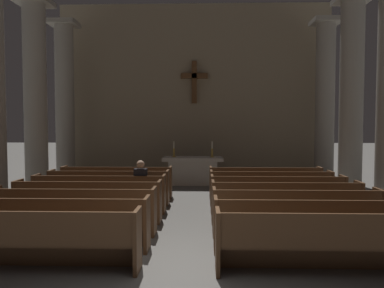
% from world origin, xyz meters
% --- Properties ---
extents(ground_plane, '(80.00, 80.00, 0.00)m').
position_xyz_m(ground_plane, '(0.00, 0.00, 0.00)').
color(ground_plane, '#66635E').
extents(pew_left_row_1, '(3.30, 0.50, 0.95)m').
position_xyz_m(pew_left_row_1, '(-2.22, -0.04, 0.48)').
color(pew_left_row_1, brown).
rests_on(pew_left_row_1, ground).
extents(pew_left_row_2, '(3.30, 0.50, 0.95)m').
position_xyz_m(pew_left_row_2, '(-2.22, 0.93, 0.48)').
color(pew_left_row_2, brown).
rests_on(pew_left_row_2, ground).
extents(pew_left_row_3, '(3.30, 0.50, 0.95)m').
position_xyz_m(pew_left_row_3, '(-2.22, 1.89, 0.48)').
color(pew_left_row_3, brown).
rests_on(pew_left_row_3, ground).
extents(pew_left_row_4, '(3.30, 0.50, 0.95)m').
position_xyz_m(pew_left_row_4, '(-2.22, 2.85, 0.48)').
color(pew_left_row_4, brown).
rests_on(pew_left_row_4, ground).
extents(pew_left_row_5, '(3.30, 0.50, 0.95)m').
position_xyz_m(pew_left_row_5, '(-2.22, 3.82, 0.48)').
color(pew_left_row_5, brown).
rests_on(pew_left_row_5, ground).
extents(pew_left_row_6, '(3.30, 0.50, 0.95)m').
position_xyz_m(pew_left_row_6, '(-2.22, 4.78, 0.48)').
color(pew_left_row_6, brown).
rests_on(pew_left_row_6, ground).
extents(pew_left_row_7, '(3.30, 0.50, 0.95)m').
position_xyz_m(pew_left_row_7, '(-2.22, 5.75, 0.48)').
color(pew_left_row_7, brown).
rests_on(pew_left_row_7, ground).
extents(pew_right_row_1, '(3.30, 0.50, 0.95)m').
position_xyz_m(pew_right_row_1, '(2.22, -0.04, 0.48)').
color(pew_right_row_1, brown).
rests_on(pew_right_row_1, ground).
extents(pew_right_row_2, '(3.30, 0.50, 0.95)m').
position_xyz_m(pew_right_row_2, '(2.22, 0.93, 0.48)').
color(pew_right_row_2, brown).
rests_on(pew_right_row_2, ground).
extents(pew_right_row_3, '(3.30, 0.50, 0.95)m').
position_xyz_m(pew_right_row_3, '(2.22, 1.89, 0.48)').
color(pew_right_row_3, brown).
rests_on(pew_right_row_3, ground).
extents(pew_right_row_4, '(3.30, 0.50, 0.95)m').
position_xyz_m(pew_right_row_4, '(2.22, 2.85, 0.48)').
color(pew_right_row_4, brown).
rests_on(pew_right_row_4, ground).
extents(pew_right_row_5, '(3.30, 0.50, 0.95)m').
position_xyz_m(pew_right_row_5, '(2.22, 3.82, 0.48)').
color(pew_right_row_5, brown).
rests_on(pew_right_row_5, ground).
extents(pew_right_row_6, '(3.30, 0.50, 0.95)m').
position_xyz_m(pew_right_row_6, '(2.22, 4.78, 0.48)').
color(pew_right_row_6, brown).
rests_on(pew_right_row_6, ground).
extents(pew_right_row_7, '(3.30, 0.50, 0.95)m').
position_xyz_m(pew_right_row_7, '(2.22, 5.75, 0.48)').
color(pew_right_row_7, brown).
rests_on(pew_right_row_7, ground).
extents(column_left_third, '(1.08, 1.08, 6.18)m').
position_xyz_m(column_left_third, '(-5.01, 6.55, 3.00)').
color(column_left_third, '#9E998E').
rests_on(column_left_third, ground).
extents(column_right_third, '(1.08, 1.08, 6.18)m').
position_xyz_m(column_right_third, '(5.01, 6.55, 3.00)').
color(column_right_third, '#9E998E').
rests_on(column_right_third, ground).
extents(column_left_fourth, '(1.08, 1.08, 6.18)m').
position_xyz_m(column_left_fourth, '(-5.01, 9.17, 3.00)').
color(column_left_fourth, '#9E998E').
rests_on(column_left_fourth, ground).
extents(column_right_fourth, '(1.08, 1.08, 6.18)m').
position_xyz_m(column_right_fourth, '(5.01, 9.17, 3.00)').
color(column_right_fourth, '#9E998E').
rests_on(column_right_fourth, ground).
extents(altar, '(2.20, 0.90, 1.01)m').
position_xyz_m(altar, '(0.00, 8.37, 0.53)').
color(altar, '#BCB7AD').
rests_on(altar, ground).
extents(candlestick_left, '(0.16, 0.16, 0.58)m').
position_xyz_m(candlestick_left, '(-0.70, 8.37, 1.19)').
color(candlestick_left, '#B79338').
rests_on(candlestick_left, altar).
extents(candlestick_right, '(0.16, 0.16, 0.58)m').
position_xyz_m(candlestick_right, '(0.70, 8.37, 1.19)').
color(candlestick_right, '#B79338').
rests_on(candlestick_right, altar).
extents(apse_with_cross, '(11.16, 0.46, 7.17)m').
position_xyz_m(apse_with_cross, '(0.00, 10.48, 3.59)').
color(apse_with_cross, gray).
rests_on(apse_with_cross, ground).
extents(lone_worshipper, '(0.32, 0.43, 1.32)m').
position_xyz_m(lone_worshipper, '(-1.17, 3.86, 0.69)').
color(lone_worshipper, '#26262B').
rests_on(lone_worshipper, ground).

